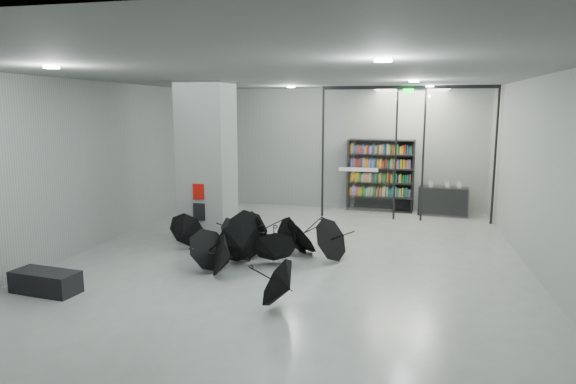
% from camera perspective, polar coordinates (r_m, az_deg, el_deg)
% --- Properties ---
extents(room, '(14.00, 14.02, 4.01)m').
position_cam_1_polar(room, '(10.24, -0.21, 6.58)').
color(room, gray).
rests_on(room, ground).
extents(column, '(1.20, 1.20, 4.00)m').
position_cam_1_polar(column, '(12.96, -9.05, 3.32)').
color(column, slate).
rests_on(column, ground).
extents(fire_cabinet, '(0.28, 0.04, 0.38)m').
position_cam_1_polar(fire_cabinet, '(12.48, -10.02, 0.05)').
color(fire_cabinet, '#A50A07').
rests_on(fire_cabinet, column).
extents(info_panel, '(0.30, 0.03, 0.42)m').
position_cam_1_polar(info_panel, '(12.57, -9.96, -2.20)').
color(info_panel, black).
rests_on(info_panel, column).
extents(exit_sign, '(0.30, 0.06, 0.15)m').
position_cam_1_polar(exit_sign, '(15.28, 13.37, 10.92)').
color(exit_sign, '#0CE533').
rests_on(exit_sign, room).
extents(glass_partition, '(5.06, 0.08, 4.00)m').
position_cam_1_polar(glass_partition, '(15.52, 13.11, 4.85)').
color(glass_partition, silver).
rests_on(glass_partition, ground).
extents(bench, '(1.31, 0.68, 0.40)m').
position_cam_1_polar(bench, '(10.43, -25.58, -9.09)').
color(bench, black).
rests_on(bench, ground).
extents(bookshelf, '(2.16, 0.61, 2.35)m').
position_cam_1_polar(bookshelf, '(16.88, 10.35, 1.84)').
color(bookshelf, black).
rests_on(bookshelf, ground).
extents(shop_counter, '(1.56, 0.76, 0.90)m').
position_cam_1_polar(shop_counter, '(16.73, 17.04, -0.99)').
color(shop_counter, black).
rests_on(shop_counter, ground).
extents(umbrella_cluster, '(4.54, 4.59, 1.30)m').
position_cam_1_polar(umbrella_cluster, '(11.24, -3.57, -6.30)').
color(umbrella_cluster, black).
rests_on(umbrella_cluster, ground).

